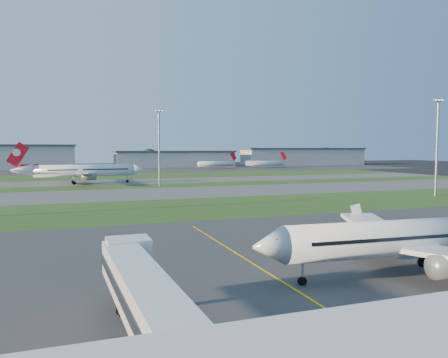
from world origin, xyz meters
name	(u,v)px	position (x,y,z in m)	size (l,w,h in m)	color
ground	(228,284)	(0.00, 0.00, 0.00)	(700.00, 700.00, 0.00)	black
apron_near	(228,284)	(0.00, 0.00, 0.01)	(300.00, 70.00, 0.01)	#333335
grass_strip_a	(141,210)	(0.00, 52.00, 0.01)	(300.00, 34.00, 0.01)	#264717
taxiway_a	(122,194)	(0.00, 85.00, 0.01)	(300.00, 32.00, 0.01)	#515154
grass_strip_b	(113,187)	(0.00, 110.00, 0.01)	(300.00, 18.00, 0.01)	#264717
taxiway_b	(108,182)	(0.00, 132.00, 0.01)	(300.00, 26.00, 0.01)	#515154
grass_strip_c	(101,177)	(0.00, 165.00, 0.01)	(300.00, 40.00, 0.01)	#264717
apron_far	(94,171)	(0.00, 225.00, 0.01)	(400.00, 80.00, 0.01)	#333335
yellow_line	(276,278)	(5.00, 0.00, 0.00)	(0.25, 60.00, 0.02)	gold
jet_bridge	(154,312)	(-9.81, -15.24, 4.01)	(4.20, 26.90, 6.20)	silver
airliner_parked	(416,238)	(18.72, -3.76, 3.81)	(34.80, 29.45, 10.85)	white
airliner_taxiing	(84,171)	(-8.65, 126.57, 4.69)	(42.84, 36.29, 13.36)	white
mini_jet_near	(217,164)	(73.62, 220.90, 3.28)	(28.10, 9.69, 9.48)	white
mini_jet_far	(265,163)	(107.25, 221.26, 3.28)	(28.63, 5.39, 9.48)	white
light_mast_centre	(159,142)	(15.00, 108.00, 14.81)	(3.20, 0.70, 25.80)	gray
light_mast_east	(437,141)	(78.00, 52.00, 14.81)	(3.20, 0.70, 25.80)	gray
hangar_west	(14,157)	(-45.00, 255.00, 7.64)	(71.40, 23.00, 15.20)	#95989C
hangar_east	(175,159)	(55.00, 255.00, 5.64)	(81.60, 23.00, 11.20)	#95989C
hangar_far_east	(303,157)	(155.00, 255.00, 6.64)	(96.90, 23.00, 13.20)	#95989C
tree_mid_west	(58,159)	(-20.00, 266.00, 5.84)	(9.90, 9.90, 10.80)	black
tree_mid_east	(149,157)	(40.00, 269.00, 6.81)	(11.55, 11.55, 12.60)	black
tree_east	(249,157)	(115.00, 267.00, 6.16)	(10.45, 10.45, 11.40)	black
tree_far_east	(326,155)	(185.00, 271.00, 7.46)	(12.65, 12.65, 13.80)	black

